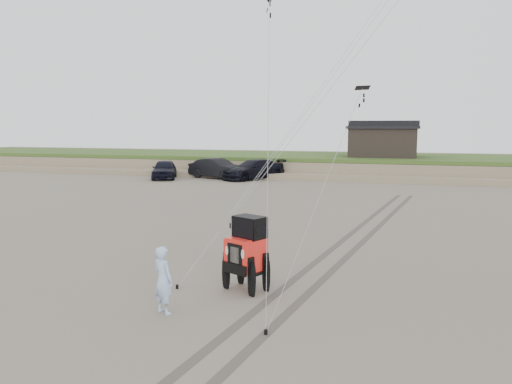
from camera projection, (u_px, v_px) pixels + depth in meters
ground at (235, 311)px, 12.44m from camera, size 160.00×160.00×0.00m
dune_ridge at (361, 165)px, 47.98m from camera, size 160.00×14.25×1.73m
cabin at (383, 140)px, 46.62m from camera, size 6.40×5.40×3.35m
truck_a at (164, 169)px, 43.58m from camera, size 3.63×5.23×1.65m
truck_b at (217, 168)px, 43.75m from camera, size 5.65×3.56×1.76m
truck_c at (253, 169)px, 42.97m from camera, size 5.33×6.22×1.71m
jeep at (246, 261)px, 13.90m from camera, size 3.68×4.89×1.67m
man at (163, 280)px, 12.18m from camera, size 0.73×0.62×1.69m
stake_main at (177, 287)px, 14.12m from camera, size 0.08×0.08×0.12m
stake_aux at (266, 332)px, 11.00m from camera, size 0.08×0.08×0.12m
tire_tracks at (349, 244)px, 19.48m from camera, size 5.22×29.74×0.01m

